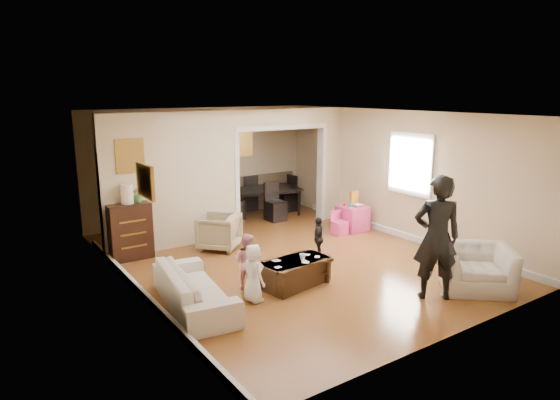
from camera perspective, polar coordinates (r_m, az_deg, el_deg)
floor at (r=8.89m, az=0.73°, el=-6.85°), size 7.00×7.00×0.00m
partition_left at (r=9.47m, az=-12.41°, el=2.22°), size 2.75×0.18×2.60m
partition_right at (r=11.43m, az=5.82°, el=4.22°), size 0.55×0.18×2.60m
partition_header at (r=10.50m, az=0.09°, el=9.70°), size 2.22×0.18×0.35m
window_pane at (r=10.02m, az=15.07°, el=4.09°), size 0.03×0.95×1.10m
framed_art_partition at (r=9.03m, az=-17.22°, el=4.98°), size 0.45×0.03×0.55m
framed_art_sofa_wall at (r=6.72m, az=-15.55°, el=2.15°), size 0.03×0.55×0.40m
framed_art_alcove at (r=11.94m, az=-4.35°, el=6.54°), size 0.45×0.03×0.55m
sofa at (r=7.01m, az=-10.03°, el=-10.11°), size 1.00×2.00×0.56m
armchair_back at (r=9.39m, az=-7.20°, el=-3.73°), size 1.03×1.03×0.67m
armchair_front at (r=8.05m, az=22.02°, el=-7.41°), size 1.37×1.35×0.67m
dresser at (r=9.16m, az=-17.23°, el=-3.50°), size 0.74×0.42×1.02m
table_lamp at (r=9.00m, az=-17.51°, el=0.72°), size 0.22×0.22×0.36m
potted_plant at (r=9.06m, az=-16.29°, el=0.71°), size 0.28×0.24×0.31m
coffee_table at (r=7.67m, az=1.81°, el=-8.49°), size 1.17×0.74×0.41m
coffee_cup at (r=7.60m, az=2.66°, el=-6.69°), size 0.12×0.12×0.09m
play_table at (r=10.69m, az=8.50°, el=-2.10°), size 0.58×0.58×0.54m
cereal_box at (r=10.74m, az=8.68°, el=0.27°), size 0.20×0.08×0.30m
cyan_cup at (r=10.51m, az=8.33°, el=-0.61°), size 0.08×0.08×0.08m
toy_block at (r=10.62m, az=7.63°, el=-0.53°), size 0.10×0.09×0.05m
play_bowl at (r=10.56m, az=9.19°, el=-0.65°), size 0.22×0.22×0.05m
dining_table at (r=11.86m, az=-2.24°, el=-0.20°), size 2.05×1.44×0.65m
adult_person at (r=7.33m, az=17.92°, el=-4.23°), size 0.80×0.75×1.84m
child_kneel_a at (r=7.04m, az=-3.14°, el=-8.56°), size 0.28×0.42×0.85m
child_kneel_b at (r=7.47m, az=-3.94°, el=-7.19°), size 0.50×0.54×0.88m
child_toddler at (r=8.77m, az=4.53°, el=-4.49°), size 0.43×0.47×0.78m
craft_papers at (r=7.56m, az=1.79°, el=-7.13°), size 0.89×0.44×0.00m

